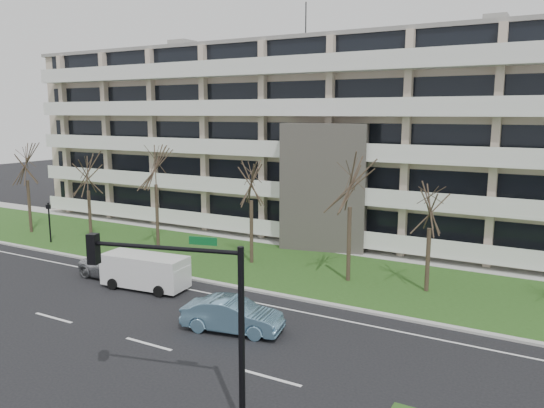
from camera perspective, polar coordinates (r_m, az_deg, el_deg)
The scene contains 17 objects.
ground at distance 23.90m, azimuth -13.14°, elevation -14.47°, with size 160.00×160.00×0.00m, color black.
grass_verge at distance 33.97m, azimuth 1.83°, elevation -6.78°, with size 90.00×10.00×0.06m, color #264818.
curb at distance 29.82m, azimuth -2.65°, elevation -9.12°, with size 90.00×0.35×0.12m, color #B2B2AD.
sidewalk at distance 38.76m, azimuth 5.59°, elevation -4.72°, with size 90.00×2.00×0.08m, color #B2B2AD.
lane_edge_line at distance 28.65m, azimuth -4.25°, elevation -10.05°, with size 90.00×0.12×0.01m, color white.
apartment_building at distance 43.93m, azimuth 9.34°, elevation 6.92°, with size 60.50×15.10×18.75m.
silver_pickup at distance 32.77m, azimuth -15.97°, elevation -6.51°, with size 2.43×5.27×1.47m, color #ABAEB3.
blue_sedan at distance 24.36m, azimuth -4.27°, elevation -11.83°, with size 1.59×4.57×1.50m, color #6C9CBC.
white_van at distance 30.55m, azimuth -13.40°, elevation -6.79°, with size 5.07×2.40×1.90m.
traffic_signal at distance 16.67m, azimuth -9.05°, elevation -10.61°, with size 5.12×1.58×6.09m.
pedestrian_signal at distance 43.14m, azimuth -22.85°, elevation -1.33°, with size 0.35×0.31×3.09m.
tree_0 at distance 47.00m, azimuth -24.97°, elevation 4.35°, with size 3.86×3.86×7.72m.
tree_1 at distance 41.54m, azimuth -19.26°, elevation 3.46°, with size 3.56×3.56×7.12m.
tree_2 at distance 38.34m, azimuth -12.47°, elevation 4.77°, with size 4.19×4.19×8.38m.
tree_3 at distance 33.76m, azimuth -2.26°, elevation 3.07°, with size 3.71×3.71×7.43m.
tree_4 at distance 30.27m, azimuth 8.45°, elevation 2.87°, with size 3.94×3.94×7.88m.
tree_5 at distance 29.54m, azimuth 16.70°, elevation 0.10°, with size 3.19×3.19×6.39m.
Camera 1 is at (14.93, -15.94, 9.71)m, focal length 35.00 mm.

